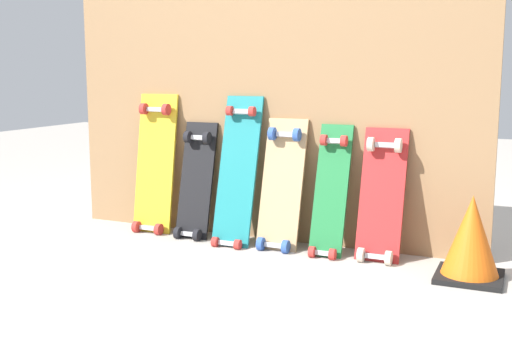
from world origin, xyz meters
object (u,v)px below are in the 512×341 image
object	(u,v)px
skateboard_teal	(237,177)
skateboard_green	(330,197)
skateboard_black	(195,186)
traffic_cone	(471,238)
skateboard_red	(381,201)
skateboard_yellow	(155,169)
skateboard_natural	(281,190)

from	to	relation	value
skateboard_teal	skateboard_green	distance (m)	0.52
skateboard_black	traffic_cone	world-z (taller)	skateboard_black
skateboard_red	traffic_cone	world-z (taller)	skateboard_red
skateboard_yellow	skateboard_natural	xyz separation A→B (m)	(0.79, -0.03, -0.06)
skateboard_yellow	skateboard_red	world-z (taller)	skateboard_yellow
skateboard_yellow	skateboard_black	xyz separation A→B (m)	(0.27, -0.02, -0.08)
skateboard_green	skateboard_red	distance (m)	0.26
skateboard_teal	traffic_cone	distance (m)	1.23
skateboard_natural	skateboard_black	bearing A→B (deg)	178.53
skateboard_yellow	skateboard_green	bearing A→B (deg)	-2.10
skateboard_yellow	skateboard_red	size ratio (longest dim) A/B	1.21
skateboard_natural	traffic_cone	bearing A→B (deg)	-9.23
skateboard_black	traffic_cone	size ratio (longest dim) A/B	1.84
skateboard_black	skateboard_red	xyz separation A→B (m)	(1.04, -0.01, 0.00)
skateboard_green	skateboard_yellow	bearing A→B (deg)	177.90
skateboard_yellow	skateboard_teal	bearing A→B (deg)	-4.84
skateboard_black	skateboard_teal	distance (m)	0.28
skateboard_yellow	skateboard_teal	xyz separation A→B (m)	(0.54, -0.05, -0.01)
skateboard_red	skateboard_yellow	bearing A→B (deg)	178.80
skateboard_black	traffic_cone	distance (m)	1.49
skateboard_natural	skateboard_red	xyz separation A→B (m)	(0.52, 0.00, -0.01)
skateboard_yellow	skateboard_green	size ratio (longest dim) A/B	1.18
skateboard_teal	traffic_cone	world-z (taller)	skateboard_teal
skateboard_green	skateboard_red	world-z (taller)	skateboard_green
skateboard_teal	traffic_cone	size ratio (longest dim) A/B	2.25
skateboard_green	skateboard_black	bearing A→B (deg)	178.48
skateboard_teal	skateboard_green	bearing A→B (deg)	0.79
skateboard_teal	skateboard_green	xyz separation A→B (m)	(0.52, 0.01, -0.07)
skateboard_yellow	skateboard_red	bearing A→B (deg)	-1.20
skateboard_yellow	skateboard_natural	size ratio (longest dim) A/B	1.16
skateboard_black	traffic_cone	bearing A→B (deg)	-6.55
skateboard_black	skateboard_green	bearing A→B (deg)	-1.52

